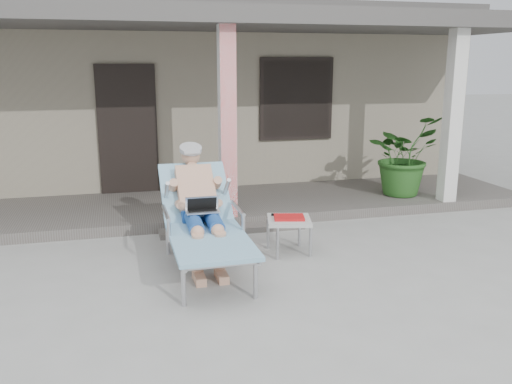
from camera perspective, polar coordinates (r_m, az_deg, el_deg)
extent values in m
plane|color=#9E9E99|center=(5.79, 1.40, -9.56)|extent=(60.00, 60.00, 0.00)
cube|color=gray|center=(11.75, -7.29, 9.60)|extent=(10.00, 5.00, 3.00)
cube|color=#474442|center=(11.76, -7.54, 17.65)|extent=(10.40, 5.40, 0.30)
cube|color=black|center=(9.16, -13.35, 6.41)|extent=(0.95, 0.06, 2.10)
cube|color=black|center=(9.62, 4.27, 9.74)|extent=(1.20, 0.06, 1.30)
cube|color=black|center=(9.62, 4.28, 9.74)|extent=(1.32, 0.05, 1.42)
cube|color=#605B56|center=(8.55, -4.05, -1.44)|extent=(10.00, 2.00, 0.15)
cube|color=red|center=(7.47, -3.04, 7.20)|extent=(0.22, 0.22, 2.61)
cube|color=silver|center=(8.85, 19.98, 7.39)|extent=(0.22, 0.22, 2.61)
cube|color=#474442|center=(8.28, -4.38, 17.67)|extent=(10.00, 2.30, 0.24)
cube|color=#605B56|center=(7.47, -2.45, -3.91)|extent=(2.00, 0.30, 0.07)
cylinder|color=#B7B7BC|center=(5.25, -7.64, -9.75)|extent=(0.05, 0.05, 0.42)
cylinder|color=#B7B7BC|center=(5.37, -0.05, -9.08)|extent=(0.05, 0.05, 0.42)
cylinder|color=#B7B7BC|center=(6.63, -9.27, -4.80)|extent=(0.05, 0.05, 0.42)
cylinder|color=#B7B7BC|center=(6.73, -3.27, -4.37)|extent=(0.05, 0.05, 0.42)
cube|color=#B7B7BC|center=(5.71, -4.86, -5.33)|extent=(0.71, 1.37, 0.03)
cube|color=#8EBEDC|center=(5.70, -4.87, -5.07)|extent=(0.82, 1.42, 0.04)
cube|color=#B7B7BC|center=(6.58, -6.41, -0.43)|extent=(0.70, 0.65, 0.55)
cube|color=#8EBEDC|center=(6.57, -6.42, -0.11)|extent=(0.81, 0.74, 0.63)
cylinder|color=#A9A9AC|center=(6.79, -6.93, 4.57)|extent=(0.28, 0.28, 0.14)
cube|color=silver|center=(6.10, -5.69, -1.95)|extent=(0.37, 0.26, 0.26)
cube|color=#B7B8B3|center=(6.56, 3.50, -2.98)|extent=(0.62, 0.62, 0.04)
cylinder|color=#B7B7BC|center=(6.38, 2.27, -5.48)|extent=(0.04, 0.04, 0.39)
cylinder|color=#B7B7BC|center=(6.51, 5.76, -5.16)|extent=(0.04, 0.04, 0.39)
cylinder|color=#B7B7BC|center=(6.76, 1.28, -4.39)|extent=(0.04, 0.04, 0.39)
cylinder|color=#B7B7BC|center=(6.88, 4.59, -4.11)|extent=(0.04, 0.04, 0.39)
cube|color=red|center=(6.55, 3.51, -2.68)|extent=(0.41, 0.34, 0.03)
cube|color=black|center=(6.68, 3.15, -2.41)|extent=(0.35, 0.10, 0.04)
imported|color=#26591E|center=(9.15, 15.23, 3.78)|extent=(1.47, 1.39, 1.31)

